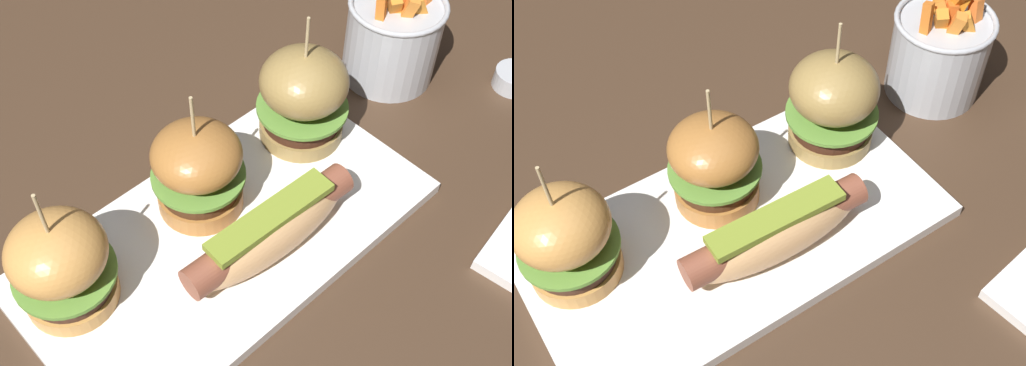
# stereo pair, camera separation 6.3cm
# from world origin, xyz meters

# --- Properties ---
(ground_plane) EXTENTS (3.00, 3.00, 0.00)m
(ground_plane) POSITION_xyz_m (0.00, 0.00, 0.00)
(ground_plane) COLOR #422D1E
(platter_main) EXTENTS (0.39, 0.21, 0.01)m
(platter_main) POSITION_xyz_m (0.00, 0.00, 0.01)
(platter_main) COLOR white
(platter_main) RESTS_ON ground
(hot_dog) EXTENTS (0.18, 0.06, 0.05)m
(hot_dog) POSITION_xyz_m (0.02, -0.04, 0.04)
(hot_dog) COLOR #E1A76D
(hot_dog) RESTS_ON platter_main
(slider_left) EXTENTS (0.09, 0.09, 0.14)m
(slider_left) POSITION_xyz_m (-0.14, 0.04, 0.06)
(slider_left) COLOR #D29248
(slider_left) RESTS_ON platter_main
(slider_center) EXTENTS (0.09, 0.09, 0.14)m
(slider_center) POSITION_xyz_m (0.01, 0.04, 0.06)
(slider_center) COLOR #AB6D32
(slider_center) RESTS_ON platter_main
(slider_right) EXTENTS (0.09, 0.09, 0.15)m
(slider_right) POSITION_xyz_m (0.14, 0.04, 0.07)
(slider_right) COLOR olive
(slider_right) RESTS_ON platter_main
(fries_bucket) EXTENTS (0.11, 0.11, 0.15)m
(fries_bucket) POSITION_xyz_m (0.30, 0.05, 0.05)
(fries_bucket) COLOR #B7BABF
(fries_bucket) RESTS_ON ground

